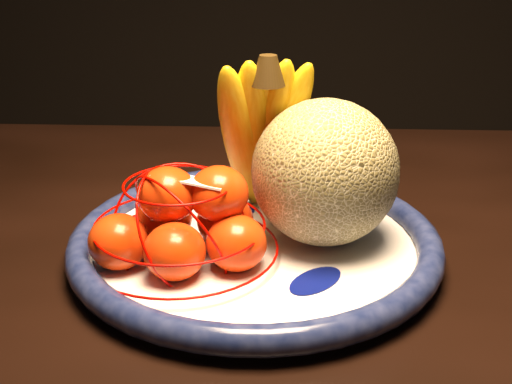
# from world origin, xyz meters

# --- Properties ---
(dining_table) EXTENTS (1.55, 0.98, 0.75)m
(dining_table) POSITION_xyz_m (-0.06, 0.01, 0.67)
(dining_table) COLOR black
(dining_table) RESTS_ON ground
(fruit_bowl) EXTENTS (0.40, 0.40, 0.03)m
(fruit_bowl) POSITION_xyz_m (0.14, -0.01, 0.77)
(fruit_bowl) COLOR white
(fruit_bowl) RESTS_ON dining_table
(cantaloupe) EXTENTS (0.16, 0.16, 0.16)m
(cantaloupe) POSITION_xyz_m (0.22, 0.00, 0.84)
(cantaloupe) COLOR olive
(cantaloupe) RESTS_ON fruit_bowl
(banana_bunch) EXTENTS (0.13, 0.13, 0.21)m
(banana_bunch) POSITION_xyz_m (0.14, 0.06, 0.87)
(banana_bunch) COLOR yellow
(banana_bunch) RESTS_ON fruit_bowl
(mandarin_bag) EXTENTS (0.21, 0.21, 0.13)m
(mandarin_bag) POSITION_xyz_m (0.08, -0.05, 0.80)
(mandarin_bag) COLOR #EB3E15
(mandarin_bag) RESTS_ON fruit_bowl
(price_tag) EXTENTS (0.07, 0.04, 0.01)m
(price_tag) POSITION_xyz_m (0.08, -0.06, 0.85)
(price_tag) COLOR white
(price_tag) RESTS_ON mandarin_bag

